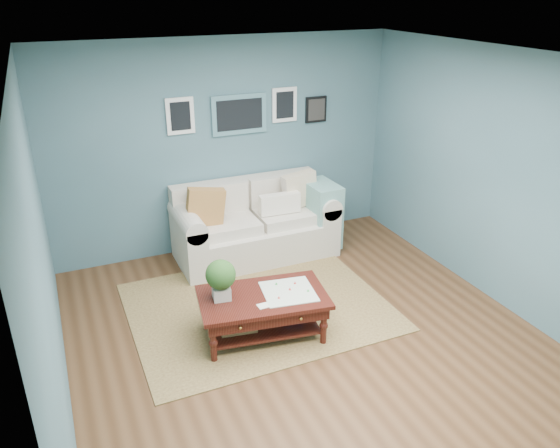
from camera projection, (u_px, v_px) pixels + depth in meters
room_shell at (313, 214)px, 4.90m from camera, size 5.00×5.02×2.70m
area_rug at (258, 307)px, 5.99m from camera, size 2.72×2.17×0.01m
loveseat at (261, 223)px, 7.03m from camera, size 2.06×0.94×1.06m
coffee_table at (256, 303)px, 5.35m from camera, size 1.35×0.91×0.87m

